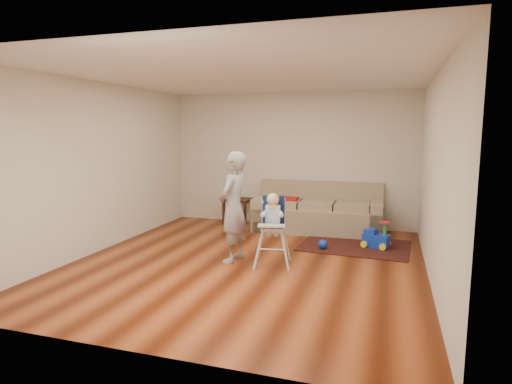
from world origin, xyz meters
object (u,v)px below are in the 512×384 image
(toy_ball, at_px, (323,244))
(adult, at_px, (233,207))
(high_chair, at_px, (273,230))
(ride_on_toy, at_px, (376,234))
(sofa, at_px, (318,207))
(side_table, at_px, (238,211))

(toy_ball, distance_m, adult, 1.71)
(toy_ball, height_order, adult, adult)
(toy_ball, bearing_deg, high_chair, -119.72)
(toy_ball, height_order, high_chair, high_chair)
(toy_ball, bearing_deg, ride_on_toy, 25.56)
(high_chair, bearing_deg, ride_on_toy, 33.97)
(ride_on_toy, height_order, high_chair, high_chair)
(ride_on_toy, relative_size, toy_ball, 2.93)
(high_chair, bearing_deg, sofa, 72.28)
(toy_ball, xyz_separation_m, adult, (-1.18, -1.00, 0.73))
(toy_ball, relative_size, adult, 0.09)
(sofa, relative_size, adult, 1.49)
(sofa, relative_size, high_chair, 2.29)
(ride_on_toy, height_order, toy_ball, ride_on_toy)
(sofa, bearing_deg, side_table, 171.90)
(ride_on_toy, bearing_deg, adult, -130.20)
(sofa, relative_size, side_table, 4.65)
(ride_on_toy, xyz_separation_m, toy_ball, (-0.83, -0.39, -0.15))
(adult, bearing_deg, side_table, -155.91)
(side_table, relative_size, high_chair, 0.49)
(side_table, distance_m, ride_on_toy, 3.05)
(ride_on_toy, distance_m, adult, 2.51)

